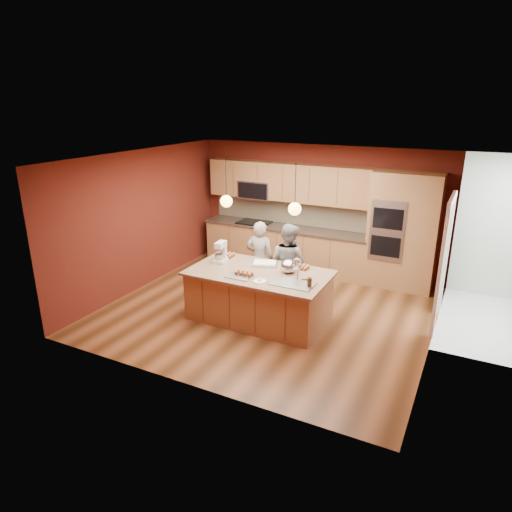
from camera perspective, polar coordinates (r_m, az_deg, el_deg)
The scene contains 24 objects.
floor at distance 8.25m, azimuth 1.54°, elevation -6.82°, with size 5.50×5.50×0.00m, color #452611.
ceiling at distance 7.47m, azimuth 1.73°, elevation 12.15°, with size 5.50×5.50×0.00m, color white.
wall_back at distance 9.99m, azimuth 7.81°, elevation 5.90°, with size 5.50×5.50×0.00m, color #531911.
wall_front at distance 5.72m, azimuth -9.17°, elevation -4.36°, with size 5.50×5.50×0.00m, color #531911.
wall_left at distance 9.22m, azimuth -14.06°, elevation 4.38°, with size 5.00×5.00×0.00m, color #531911.
wall_right at distance 7.09m, azimuth 22.15°, elevation -0.90°, with size 5.00×5.00×0.00m, color #531911.
cabinet_run at distance 10.09m, azimuth 3.58°, elevation 4.03°, with size 3.74×0.64×2.30m.
oven_column at distance 9.33m, azimuth 17.87°, elevation 2.93°, with size 1.30×0.62×2.30m.
doorway_trim at distance 7.94m, azimuth 22.32°, elevation -1.14°, with size 0.08×1.11×2.20m, color white, non-canonical shape.
pendant_left at distance 7.57m, azimuth -3.73°, elevation 6.87°, with size 0.20×0.20×0.80m.
pendant_right at distance 7.05m, azimuth 4.86°, elevation 5.92°, with size 0.20×0.20×0.80m.
island at distance 7.77m, azimuth 0.48°, elevation -4.90°, with size 2.34×1.31×1.24m.
person_left at distance 8.61m, azimuth 0.48°, elevation -0.36°, with size 0.53×0.35×1.47m, color black.
person_right at distance 8.38m, azimuth 4.07°, elevation -0.88°, with size 0.72×0.56×1.49m, color gray.
stand_mixer at distance 8.03m, azimuth -4.43°, elevation 0.31°, with size 0.22×0.29×0.38m.
sheet_cake at distance 7.93m, azimuth 1.08°, elevation -0.95°, with size 0.53×0.46×0.05m.
cooling_rack at distance 7.41m, azimuth -2.10°, elevation -2.53°, with size 0.42×0.30×0.02m, color #9FA1A5.
mixing_bowl at distance 7.57m, azimuth 4.06°, elevation -1.28°, with size 0.28×0.28×0.24m, color silver.
plate at distance 7.21m, azimuth 0.47°, elevation -3.18°, with size 0.20×0.20×0.01m, color white.
tumbler at distance 7.05m, azimuth 6.70°, elevation -3.29°, with size 0.07×0.07×0.15m, color #34220F.
phone at distance 7.31m, azimuth 6.15°, elevation -2.99°, with size 0.12×0.07×0.01m, color black.
cupcakes_left at distance 8.29m, azimuth -3.46°, elevation 0.01°, with size 0.16×0.31×0.07m, color #BF6D3D, non-canonical shape.
cupcakes_rack at distance 7.42m, azimuth -1.51°, elevation -2.13°, with size 0.32×0.16×0.07m, color #BF6D3D, non-canonical shape.
cupcakes_right at distance 7.78m, azimuth 5.86°, elevation -1.38°, with size 0.22×0.22×0.07m, color #BF6D3D, non-canonical shape.
Camera 1 is at (3.15, -6.71, 3.61)m, focal length 32.00 mm.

